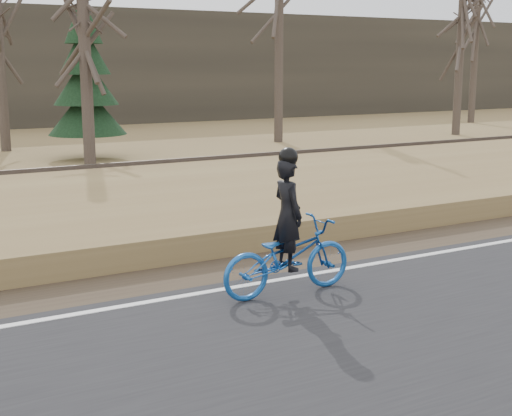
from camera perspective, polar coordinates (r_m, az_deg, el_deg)
shoulder at (r=14.60m, az=18.47°, el=-1.51°), size 120.00×1.60×0.04m
embankment at (r=16.68m, az=10.92°, el=1.14°), size 120.00×5.00×0.44m
ballast at (r=19.69m, az=3.80°, el=2.89°), size 120.00×3.00×0.45m
railroad at (r=19.65m, az=3.81°, el=3.77°), size 120.00×2.40×0.29m
treeline_backdrop at (r=39.76m, az=-14.00°, el=10.91°), size 120.00×4.00×6.00m
cyclist at (r=9.67m, az=2.53°, el=-3.26°), size 1.96×0.68×2.01m
bare_tree_near_left at (r=22.31m, az=-13.54°, el=12.46°), size 0.36×0.36×7.32m
bare_tree_center at (r=29.32m, az=1.86°, el=14.62°), size 0.36×0.36×9.54m
bare_tree_right at (r=33.57m, az=16.05°, el=12.55°), size 0.36×0.36×8.08m
bare_tree_far_right at (r=40.90m, az=17.17°, el=12.75°), size 0.36×0.36×8.85m
conifer at (r=24.71m, az=-13.47°, el=9.76°), size 2.60×2.60×5.39m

